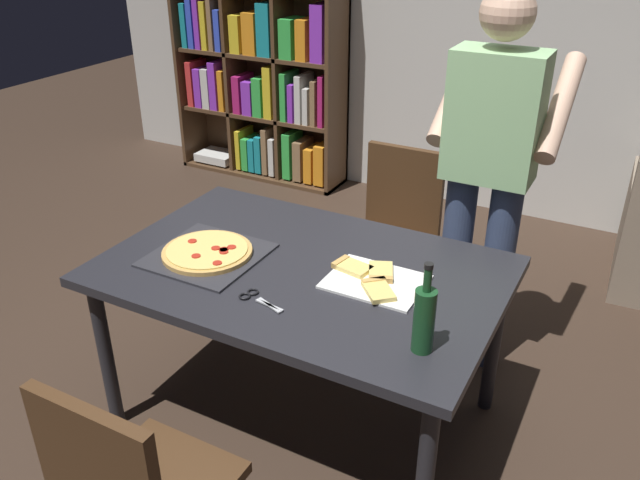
{
  "coord_description": "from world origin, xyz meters",
  "views": [
    {
      "loc": [
        1.11,
        -1.91,
        2.02
      ],
      "look_at": [
        0.0,
        0.15,
        0.8
      ],
      "focal_mm": 36.47,
      "sensor_mm": 36.0,
      "label": 1
    }
  ],
  "objects_px": {
    "pepperoni_pizza_on_tray": "(207,253)",
    "dining_table": "(302,283)",
    "person_serving_pizza": "(489,166)",
    "wine_bottle": "(424,318)",
    "bookshelf": "(260,58)",
    "chair_far_side": "(395,223)",
    "kitchen_scissors": "(256,298)"
  },
  "relations": [
    {
      "from": "dining_table",
      "to": "chair_far_side",
      "type": "bearing_deg",
      "value": 90.0
    },
    {
      "from": "bookshelf",
      "to": "wine_bottle",
      "type": "height_order",
      "value": "bookshelf"
    },
    {
      "from": "wine_bottle",
      "to": "kitchen_scissors",
      "type": "relative_size",
      "value": 1.59
    },
    {
      "from": "bookshelf",
      "to": "wine_bottle",
      "type": "relative_size",
      "value": 6.17
    },
    {
      "from": "dining_table",
      "to": "pepperoni_pizza_on_tray",
      "type": "relative_size",
      "value": 3.67
    },
    {
      "from": "dining_table",
      "to": "wine_bottle",
      "type": "xyz_separation_m",
      "value": [
        0.6,
        -0.28,
        0.19
      ]
    },
    {
      "from": "dining_table",
      "to": "wine_bottle",
      "type": "distance_m",
      "value": 0.69
    },
    {
      "from": "dining_table",
      "to": "person_serving_pizza",
      "type": "xyz_separation_m",
      "value": [
        0.5,
        0.77,
        0.32
      ]
    },
    {
      "from": "dining_table",
      "to": "wine_bottle",
      "type": "bearing_deg",
      "value": -25.03
    },
    {
      "from": "bookshelf",
      "to": "wine_bottle",
      "type": "bearing_deg",
      "value": -48.79
    },
    {
      "from": "person_serving_pizza",
      "to": "kitchen_scissors",
      "type": "xyz_separation_m",
      "value": [
        -0.53,
        -1.06,
        -0.24
      ]
    },
    {
      "from": "pepperoni_pizza_on_tray",
      "to": "kitchen_scissors",
      "type": "height_order",
      "value": "pepperoni_pizza_on_tray"
    },
    {
      "from": "chair_far_side",
      "to": "person_serving_pizza",
      "type": "distance_m",
      "value": 0.73
    },
    {
      "from": "wine_bottle",
      "to": "kitchen_scissors",
      "type": "height_order",
      "value": "wine_bottle"
    },
    {
      "from": "chair_far_side",
      "to": "kitchen_scissors",
      "type": "height_order",
      "value": "chair_far_side"
    },
    {
      "from": "chair_far_side",
      "to": "dining_table",
      "type": "bearing_deg",
      "value": -90.0
    },
    {
      "from": "wine_bottle",
      "to": "kitchen_scissors",
      "type": "xyz_separation_m",
      "value": [
        -0.63,
        -0.0,
        -0.11
      ]
    },
    {
      "from": "person_serving_pizza",
      "to": "wine_bottle",
      "type": "xyz_separation_m",
      "value": [
        0.1,
        -1.05,
        -0.13
      ]
    },
    {
      "from": "chair_far_side",
      "to": "wine_bottle",
      "type": "bearing_deg",
      "value": -64.83
    },
    {
      "from": "person_serving_pizza",
      "to": "pepperoni_pizza_on_tray",
      "type": "height_order",
      "value": "person_serving_pizza"
    },
    {
      "from": "chair_far_side",
      "to": "bookshelf",
      "type": "xyz_separation_m",
      "value": [
        -1.72,
        1.37,
        0.44
      ]
    },
    {
      "from": "person_serving_pizza",
      "to": "pepperoni_pizza_on_tray",
      "type": "distance_m",
      "value": 1.27
    },
    {
      "from": "dining_table",
      "to": "wine_bottle",
      "type": "height_order",
      "value": "wine_bottle"
    },
    {
      "from": "chair_far_side",
      "to": "person_serving_pizza",
      "type": "height_order",
      "value": "person_serving_pizza"
    },
    {
      "from": "pepperoni_pizza_on_tray",
      "to": "person_serving_pizza",
      "type": "bearing_deg",
      "value": 44.99
    },
    {
      "from": "dining_table",
      "to": "wine_bottle",
      "type": "relative_size",
      "value": 4.91
    },
    {
      "from": "bookshelf",
      "to": "pepperoni_pizza_on_tray",
      "type": "height_order",
      "value": "bookshelf"
    },
    {
      "from": "pepperoni_pizza_on_tray",
      "to": "wine_bottle",
      "type": "xyz_separation_m",
      "value": [
        0.98,
        -0.17,
        0.1
      ]
    },
    {
      "from": "pepperoni_pizza_on_tray",
      "to": "dining_table",
      "type": "bearing_deg",
      "value": 15.49
    },
    {
      "from": "bookshelf",
      "to": "wine_bottle",
      "type": "xyz_separation_m",
      "value": [
        2.32,
        -2.65,
        -0.08
      ]
    },
    {
      "from": "person_serving_pizza",
      "to": "wine_bottle",
      "type": "relative_size",
      "value": 5.54
    },
    {
      "from": "wine_bottle",
      "to": "person_serving_pizza",
      "type": "bearing_deg",
      "value": 95.29
    }
  ]
}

